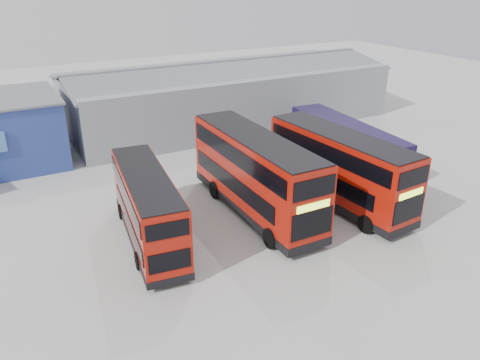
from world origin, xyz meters
TOP-DOWN VIEW (x-y plane):
  - ground_plane at (0.00, 0.00)m, footprint 120.00×120.00m
  - maintenance_shed at (8.00, 20.00)m, footprint 30.50×12.00m
  - double_decker_left at (-6.30, 1.68)m, footprint 3.41×9.53m
  - double_decker_centre at (0.42, 1.92)m, footprint 3.07×11.52m
  - double_decker_right at (5.58, 0.52)m, footprint 3.30×10.94m
  - single_decker_blue at (10.39, 5.44)m, footprint 3.70×11.90m

SIDE VIEW (x-z plane):
  - ground_plane at x=0.00m, z-range 0.00..0.00m
  - single_decker_blue at x=10.39m, z-range -0.01..3.16m
  - double_decker_left at x=-6.30m, z-range -0.01..3.94m
  - double_decker_right at x=5.58m, z-range -0.01..4.56m
  - double_decker_centre at x=0.42m, z-range -0.01..4.84m
  - maintenance_shed at x=8.00m, z-range -0.34..5.55m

